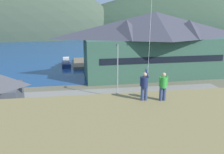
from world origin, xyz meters
name	(u,v)px	position (x,y,z in m)	size (l,w,h in m)	color
ground_plane	(112,136)	(0.00, 0.00, 0.00)	(600.00, 600.00, 0.00)	#66604C
parking_lot_pad	(106,115)	(0.00, 5.00, 0.05)	(40.00, 20.00, 0.10)	gray
bay_water	(87,50)	(0.00, 60.00, 0.01)	(360.00, 84.00, 0.03)	navy
far_hill_east_peak	(170,35)	(56.29, 119.69, 0.00)	(131.05, 52.31, 50.55)	#334733
harbor_lodge	(154,42)	(11.87, 22.62, 6.64)	(29.28, 12.77, 12.49)	#38604C
wharf_dock	(80,63)	(-2.67, 35.06, 0.35)	(3.20, 11.79, 0.70)	#70604C
moored_boat_wharfside	(66,63)	(-6.01, 33.99, 0.72)	(2.34, 6.44, 2.16)	navy
moored_boat_outer_mooring	(93,59)	(0.61, 37.63, 0.72)	(2.38, 6.18, 2.16)	#A8A399
parked_car_mid_row_far	(215,120)	(10.90, -0.21, 1.06)	(4.30, 2.25, 1.82)	slate
parked_car_front_row_end	(56,106)	(-6.00, 6.31, 1.06)	(4.31, 2.27, 1.82)	black
parked_car_lone_by_shed	(114,103)	(1.22, 6.27, 1.06)	(4.29, 2.23, 1.82)	#236633
parked_car_front_row_red	(217,98)	(15.15, 5.96, 1.06)	(4.30, 2.25, 1.82)	slate
parked_car_mid_row_center	(178,99)	(9.71, 6.24, 1.06)	(4.32, 2.29, 1.82)	#B28923
parked_car_back_row_left	(63,128)	(-4.81, 0.41, 1.06)	(4.33, 2.31, 1.82)	navy
parked_car_mid_row_near	(125,127)	(1.21, -0.28, 1.06)	(4.30, 2.26, 1.82)	#236633
parking_light_pole	(118,68)	(2.36, 10.55, 4.53)	(0.24, 0.78, 7.77)	#ADADB2
person_kite_flyer	(144,85)	(0.78, -7.44, 7.68)	(0.53, 0.65, 1.86)	#384770
person_companion	(163,86)	(1.88, -7.64, 7.66)	(0.55, 0.40, 1.74)	#384770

